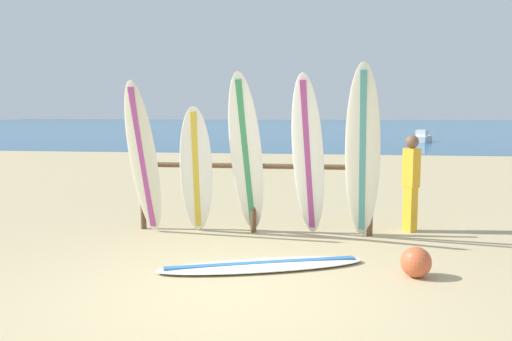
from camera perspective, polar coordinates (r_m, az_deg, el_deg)
name	(u,v)px	position (r m, az deg, el deg)	size (l,w,h in m)	color
ground_plane	(228,295)	(5.74, -2.99, -12.93)	(120.00, 120.00, 0.00)	tan
ocean_water	(322,126)	(63.35, 6.92, 4.64)	(120.00, 80.00, 0.01)	#1E5984
surfboard_rack	(253,182)	(8.38, -0.28, -1.19)	(3.65, 0.09, 1.19)	brown
surfboard_leaning_far_left	(143,159)	(8.29, -11.75, 1.19)	(0.59, 0.75, 2.33)	silver
surfboard_leaning_left	(196,171)	(8.27, -6.30, -0.01)	(0.57, 0.66, 1.96)	white
surfboard_leaning_center_left	(246,157)	(7.96, -1.02, 1.47)	(0.53, 1.20, 2.43)	white
surfboard_leaning_center	(308,157)	(7.94, 5.48, 1.39)	(0.60, 0.99, 2.42)	white
surfboard_leaning_center_right	(363,154)	(7.90, 11.12, 1.76)	(0.56, 0.86, 2.55)	white
surfboard_lying_on_sand	(262,265)	(6.64, 0.63, -9.90)	(2.59, 1.40, 0.08)	white
beachgoer_standing	(411,179)	(8.76, 15.94, -0.84)	(0.26, 0.29, 1.51)	gold
small_boat_offshore	(422,138)	(33.49, 16.97, 3.31)	(1.53, 2.41, 0.71)	silver
beach_ball	(416,262)	(6.52, 16.43, -9.20)	(0.35, 0.35, 0.35)	#CC5933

